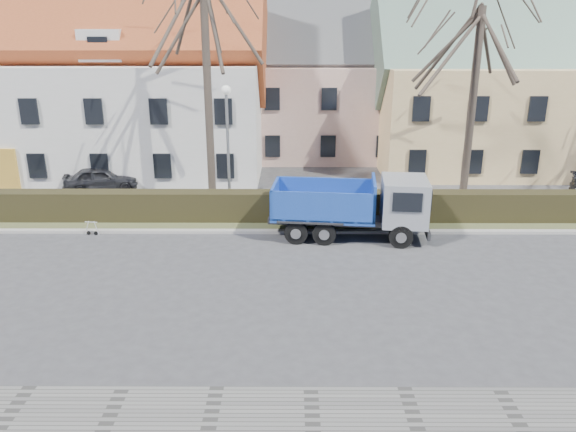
{
  "coord_description": "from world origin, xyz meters",
  "views": [
    {
      "loc": [
        1.73,
        -17.27,
        8.2
      ],
      "look_at": [
        1.65,
        2.08,
        1.6
      ],
      "focal_mm": 35.0,
      "sensor_mm": 36.0,
      "label": 1
    }
  ],
  "objects_px": {
    "cart_frame": "(87,227)",
    "parked_car_a": "(101,179)",
    "dump_truck": "(344,206)",
    "streetlight": "(228,151)"
  },
  "relations": [
    {
      "from": "cart_frame",
      "to": "parked_car_a",
      "type": "xyz_separation_m",
      "value": [
        -1.47,
        6.5,
        0.31
      ]
    },
    {
      "from": "dump_truck",
      "to": "streetlight",
      "type": "relative_size",
      "value": 1.1
    },
    {
      "from": "streetlight",
      "to": "parked_car_a",
      "type": "bearing_deg",
      "value": 151.58
    },
    {
      "from": "parked_car_a",
      "to": "cart_frame",
      "type": "bearing_deg",
      "value": 179.09
    },
    {
      "from": "streetlight",
      "to": "cart_frame",
      "type": "xyz_separation_m",
      "value": [
        -5.62,
        -2.67,
        -2.6
      ]
    },
    {
      "from": "cart_frame",
      "to": "parked_car_a",
      "type": "distance_m",
      "value": 6.67
    },
    {
      "from": "streetlight",
      "to": "cart_frame",
      "type": "relative_size",
      "value": 8.15
    },
    {
      "from": "dump_truck",
      "to": "parked_car_a",
      "type": "xyz_separation_m",
      "value": [
        -12.0,
        6.66,
        -0.66
      ]
    },
    {
      "from": "dump_truck",
      "to": "streetlight",
      "type": "xyz_separation_m",
      "value": [
        -4.91,
        2.82,
        1.64
      ]
    },
    {
      "from": "dump_truck",
      "to": "cart_frame",
      "type": "height_order",
      "value": "dump_truck"
    }
  ]
}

